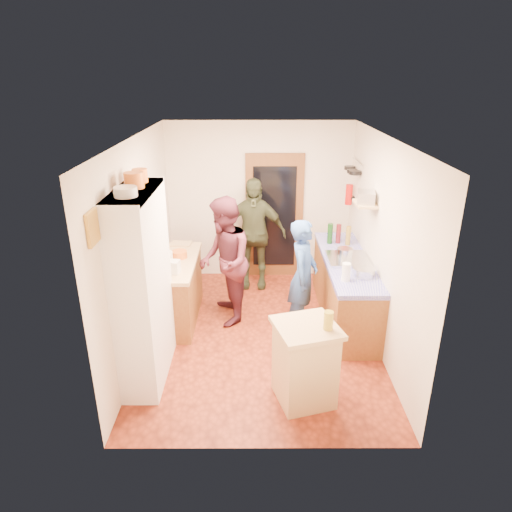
{
  "coord_description": "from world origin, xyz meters",
  "views": [
    {
      "loc": [
        -0.07,
        -5.3,
        3.32
      ],
      "look_at": [
        -0.06,
        0.15,
        1.09
      ],
      "focal_mm": 32.0,
      "sensor_mm": 36.0,
      "label": 1
    }
  ],
  "objects_px": {
    "hutch_body": "(143,288)",
    "person_left": "(227,260)",
    "island_base": "(305,365)",
    "person_back": "(254,234)",
    "person_hob": "(305,277)",
    "right_counter_base": "(344,290)"
  },
  "relations": [
    {
      "from": "hutch_body",
      "to": "person_back",
      "type": "height_order",
      "value": "hutch_body"
    },
    {
      "from": "right_counter_base",
      "to": "person_left",
      "type": "xyz_separation_m",
      "value": [
        -1.66,
        -0.03,
        0.47
      ]
    },
    {
      "from": "island_base",
      "to": "person_left",
      "type": "xyz_separation_m",
      "value": [
        -0.92,
        1.75,
        0.46
      ]
    },
    {
      "from": "island_base",
      "to": "person_left",
      "type": "bearing_deg",
      "value": 117.6
    },
    {
      "from": "hutch_body",
      "to": "right_counter_base",
      "type": "bearing_deg",
      "value": 27.47
    },
    {
      "from": "right_counter_base",
      "to": "person_hob",
      "type": "bearing_deg",
      "value": -152.12
    },
    {
      "from": "hutch_body",
      "to": "person_back",
      "type": "relative_size",
      "value": 1.22
    },
    {
      "from": "person_left",
      "to": "hutch_body",
      "type": "bearing_deg",
      "value": -42.73
    },
    {
      "from": "person_left",
      "to": "person_back",
      "type": "height_order",
      "value": "person_back"
    },
    {
      "from": "person_left",
      "to": "person_hob",
      "type": "bearing_deg",
      "value": 65.47
    },
    {
      "from": "hutch_body",
      "to": "person_left",
      "type": "relative_size",
      "value": 1.23
    },
    {
      "from": "person_hob",
      "to": "person_left",
      "type": "bearing_deg",
      "value": 91.37
    },
    {
      "from": "island_base",
      "to": "person_back",
      "type": "relative_size",
      "value": 0.48
    },
    {
      "from": "person_hob",
      "to": "person_left",
      "type": "distance_m",
      "value": 1.1
    },
    {
      "from": "hutch_body",
      "to": "person_back",
      "type": "xyz_separation_m",
      "value": [
        1.21,
        2.35,
        -0.2
      ]
    },
    {
      "from": "person_hob",
      "to": "person_back",
      "type": "height_order",
      "value": "person_back"
    },
    {
      "from": "hutch_body",
      "to": "person_left",
      "type": "distance_m",
      "value": 1.53
    },
    {
      "from": "hutch_body",
      "to": "person_hob",
      "type": "distance_m",
      "value": 2.15
    },
    {
      "from": "hutch_body",
      "to": "person_left",
      "type": "xyz_separation_m",
      "value": [
        0.84,
        1.27,
        -0.21
      ]
    },
    {
      "from": "right_counter_base",
      "to": "person_back",
      "type": "bearing_deg",
      "value": 140.95
    },
    {
      "from": "hutch_body",
      "to": "island_base",
      "type": "height_order",
      "value": "hutch_body"
    },
    {
      "from": "person_hob",
      "to": "right_counter_base",
      "type": "bearing_deg",
      "value": -45.44
    }
  ]
}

